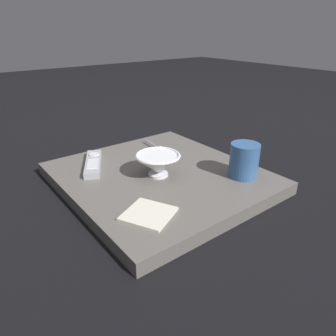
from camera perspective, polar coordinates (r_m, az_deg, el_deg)
name	(u,v)px	position (r m, az deg, el deg)	size (l,w,h in m)	color
ground_plane	(160,183)	(0.98, -1.50, -2.81)	(6.00, 6.00, 0.00)	black
table	(160,178)	(0.97, -1.51, -1.82)	(0.55, 0.60, 0.04)	#5B5651
cereal_bowl	(158,164)	(0.93, -1.83, 0.81)	(0.13, 0.13, 0.07)	silver
coffee_mug	(244,160)	(0.95, 13.71, 1.35)	(0.09, 0.09, 0.10)	#33598C
teaspoon	(158,148)	(1.12, -1.76, 3.66)	(0.03, 0.13, 0.02)	#A3A5B2
tv_remote_near	(93,163)	(1.03, -13.47, 0.82)	(0.13, 0.19, 0.02)	#9E9EA3
folded_napkin	(148,214)	(0.76, -3.58, -8.34)	(0.15, 0.15, 0.01)	beige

